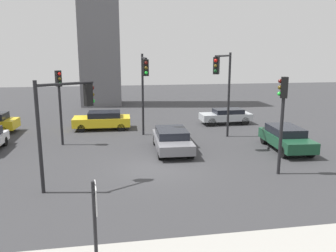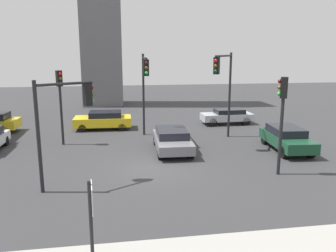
{
  "view_description": "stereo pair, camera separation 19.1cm",
  "coord_description": "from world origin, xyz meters",
  "px_view_note": "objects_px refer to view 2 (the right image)",
  "views": [
    {
      "loc": [
        -2.21,
        -17.18,
        5.98
      ],
      "look_at": [
        1.03,
        2.0,
        1.79
      ],
      "focal_mm": 36.9,
      "sensor_mm": 36.0,
      "label": 1
    },
    {
      "loc": [
        -2.02,
        -17.21,
        5.98
      ],
      "look_at": [
        1.03,
        2.0,
        1.79
      ],
      "focal_mm": 36.9,
      "sensor_mm": 36.0,
      "label": 2
    }
  ],
  "objects_px": {
    "traffic_light_0": "(224,79)",
    "car_4": "(103,120)",
    "direction_sign": "(91,215)",
    "traffic_light_2": "(145,80)",
    "traffic_light_3": "(282,107)",
    "car_0": "(227,116)",
    "traffic_light_4": "(60,93)",
    "car_5": "(287,138)",
    "car_2": "(172,139)",
    "traffic_light_1": "(65,111)"
  },
  "relations": [
    {
      "from": "traffic_light_0",
      "to": "car_4",
      "type": "distance_m",
      "value": 10.3
    },
    {
      "from": "direction_sign",
      "to": "traffic_light_2",
      "type": "height_order",
      "value": "traffic_light_2"
    },
    {
      "from": "traffic_light_3",
      "to": "car_0",
      "type": "height_order",
      "value": "traffic_light_3"
    },
    {
      "from": "traffic_light_4",
      "to": "car_5",
      "type": "relative_size",
      "value": 1.02
    },
    {
      "from": "traffic_light_0",
      "to": "car_0",
      "type": "bearing_deg",
      "value": -170.23
    },
    {
      "from": "traffic_light_2",
      "to": "car_4",
      "type": "relative_size",
      "value": 1.31
    },
    {
      "from": "car_2",
      "to": "car_5",
      "type": "relative_size",
      "value": 1.0
    },
    {
      "from": "traffic_light_4",
      "to": "car_0",
      "type": "height_order",
      "value": "traffic_light_4"
    },
    {
      "from": "traffic_light_4",
      "to": "car_2",
      "type": "distance_m",
      "value": 7.76
    },
    {
      "from": "traffic_light_2",
      "to": "traffic_light_4",
      "type": "bearing_deg",
      "value": -85.33
    },
    {
      "from": "direction_sign",
      "to": "traffic_light_4",
      "type": "relative_size",
      "value": 0.52
    },
    {
      "from": "traffic_light_1",
      "to": "car_0",
      "type": "height_order",
      "value": "traffic_light_1"
    },
    {
      "from": "car_2",
      "to": "car_0",
      "type": "bearing_deg",
      "value": 142.77
    },
    {
      "from": "traffic_light_2",
      "to": "car_4",
      "type": "bearing_deg",
      "value": -142.48
    },
    {
      "from": "direction_sign",
      "to": "traffic_light_1",
      "type": "bearing_deg",
      "value": 98.06
    },
    {
      "from": "car_4",
      "to": "direction_sign",
      "type": "bearing_deg",
      "value": 92.28
    },
    {
      "from": "traffic_light_4",
      "to": "car_0",
      "type": "xyz_separation_m",
      "value": [
        12.77,
        4.64,
        -2.67
      ]
    },
    {
      "from": "car_2",
      "to": "traffic_light_2",
      "type": "bearing_deg",
      "value": -151.58
    },
    {
      "from": "traffic_light_2",
      "to": "car_2",
      "type": "bearing_deg",
      "value": 27.84
    },
    {
      "from": "traffic_light_0",
      "to": "traffic_light_1",
      "type": "bearing_deg",
      "value": -24.49
    },
    {
      "from": "direction_sign",
      "to": "car_0",
      "type": "bearing_deg",
      "value": 57.33
    },
    {
      "from": "car_0",
      "to": "traffic_light_2",
      "type": "bearing_deg",
      "value": 30.14
    },
    {
      "from": "traffic_light_1",
      "to": "car_2",
      "type": "distance_m",
      "value": 7.9
    },
    {
      "from": "traffic_light_0",
      "to": "traffic_light_1",
      "type": "relative_size",
      "value": 1.22
    },
    {
      "from": "car_2",
      "to": "car_4",
      "type": "height_order",
      "value": "car_4"
    },
    {
      "from": "car_4",
      "to": "car_5",
      "type": "relative_size",
      "value": 0.95
    },
    {
      "from": "traffic_light_0",
      "to": "traffic_light_1",
      "type": "distance_m",
      "value": 11.2
    },
    {
      "from": "direction_sign",
      "to": "traffic_light_3",
      "type": "xyz_separation_m",
      "value": [
        8.66,
        6.55,
        1.65
      ]
    },
    {
      "from": "direction_sign",
      "to": "traffic_light_1",
      "type": "distance_m",
      "value": 6.97
    },
    {
      "from": "car_0",
      "to": "car_5",
      "type": "relative_size",
      "value": 0.9
    },
    {
      "from": "direction_sign",
      "to": "car_5",
      "type": "relative_size",
      "value": 0.53
    },
    {
      "from": "car_4",
      "to": "car_5",
      "type": "xyz_separation_m",
      "value": [
        11.32,
        -7.85,
        0.03
      ]
    },
    {
      "from": "traffic_light_1",
      "to": "traffic_light_3",
      "type": "xyz_separation_m",
      "value": [
        10.1,
        -0.06,
        -0.06
      ]
    },
    {
      "from": "traffic_light_4",
      "to": "car_4",
      "type": "relative_size",
      "value": 1.08
    },
    {
      "from": "traffic_light_1",
      "to": "traffic_light_3",
      "type": "bearing_deg",
      "value": -29.49
    },
    {
      "from": "traffic_light_0",
      "to": "traffic_light_4",
      "type": "xyz_separation_m",
      "value": [
        -10.47,
        1.16,
        -0.9
      ]
    },
    {
      "from": "direction_sign",
      "to": "car_4",
      "type": "relative_size",
      "value": 0.56
    },
    {
      "from": "traffic_light_1",
      "to": "car_2",
      "type": "xyz_separation_m",
      "value": [
        5.6,
        4.87,
        -2.71
      ]
    },
    {
      "from": "traffic_light_0",
      "to": "car_2",
      "type": "relative_size",
      "value": 1.25
    },
    {
      "from": "car_0",
      "to": "traffic_light_4",
      "type": "bearing_deg",
      "value": 19.34
    },
    {
      "from": "car_0",
      "to": "car_5",
      "type": "xyz_separation_m",
      "value": [
        1.06,
        -8.15,
        0.07
      ]
    },
    {
      "from": "direction_sign",
      "to": "traffic_light_4",
      "type": "xyz_separation_m",
      "value": [
        -2.67,
        14.03,
        1.66
      ]
    },
    {
      "from": "traffic_light_1",
      "to": "car_5",
      "type": "bearing_deg",
      "value": -11.91
    },
    {
      "from": "car_0",
      "to": "car_2",
      "type": "height_order",
      "value": "car_2"
    },
    {
      "from": "traffic_light_0",
      "to": "car_2",
      "type": "distance_m",
      "value": 5.28
    },
    {
      "from": "traffic_light_4",
      "to": "car_5",
      "type": "bearing_deg",
      "value": 44.22
    },
    {
      "from": "car_2",
      "to": "traffic_light_1",
      "type": "bearing_deg",
      "value": -46.64
    },
    {
      "from": "direction_sign",
      "to": "car_5",
      "type": "xyz_separation_m",
      "value": [
        11.16,
        10.52,
        -0.95
      ]
    },
    {
      "from": "traffic_light_4",
      "to": "traffic_light_3",
      "type": "bearing_deg",
      "value": 25.01
    },
    {
      "from": "traffic_light_2",
      "to": "car_2",
      "type": "distance_m",
      "value": 4.67
    }
  ]
}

